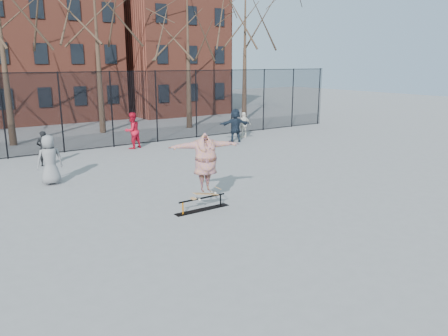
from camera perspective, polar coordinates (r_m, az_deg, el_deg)
ground at (r=12.52m, az=2.32°, el=-7.15°), size 100.00×100.00×0.00m
skate_rail at (r=13.52m, az=-2.86°, el=-4.85°), size 1.85×0.28×0.41m
skateboard at (r=13.49m, az=-2.39°, el=-3.53°), size 0.91×0.22×0.11m
skater at (r=13.24m, az=-2.43°, el=0.45°), size 2.31×1.17×1.81m
bystander_grey at (r=17.33m, az=-21.82°, el=0.99°), size 0.95×0.65×1.87m
bystander_black at (r=20.59m, az=-22.49°, el=2.37°), size 0.58×0.40×1.55m
bystander_red at (r=23.39m, az=-11.89°, el=4.79°), size 1.10×0.97×1.89m
bystander_white at (r=26.27m, az=2.63°, el=5.64°), size 0.95×0.50×1.54m
bystander_navy at (r=24.80m, az=1.48°, el=5.59°), size 1.85×1.11×1.90m
fence at (r=23.53m, az=-17.24°, el=7.25°), size 34.03×0.07×4.00m
tree_row at (r=27.49m, az=-21.38°, el=18.89°), size 33.66×7.46×10.67m
rowhouses at (r=36.20m, az=-23.14°, el=15.22°), size 29.00×7.00×13.00m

